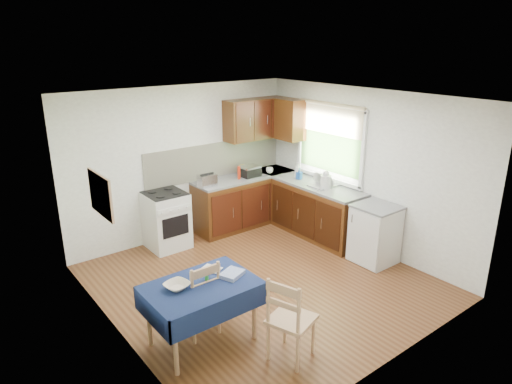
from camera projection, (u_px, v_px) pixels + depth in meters
floor at (262, 281)px, 6.30m from camera, size 4.20×4.20×0.00m
ceiling at (263, 98)px, 5.50m from camera, size 4.00×4.20×0.02m
wall_back at (182, 163)px, 7.47m from camera, size 4.00×0.02×2.50m
wall_front at (400, 253)px, 4.33m from camera, size 4.00×0.02×2.50m
wall_left at (112, 235)px, 4.74m from camera, size 0.02×4.20×2.50m
wall_right at (363, 170)px, 7.06m from camera, size 0.02×4.20×2.50m
base_cabinets at (278, 206)px, 7.89m from camera, size 1.90×2.30×0.86m
worktop_back at (245, 177)px, 7.98m from camera, size 1.90×0.60×0.04m
worktop_right at (318, 186)px, 7.49m from camera, size 0.60×1.70×0.04m
worktop_corner at (273, 171)px, 8.35m from camera, size 0.60×0.60×0.04m
splashback at (216, 160)px, 7.85m from camera, size 2.70×0.02×0.60m
upper_cabinets at (266, 119)px, 7.94m from camera, size 1.20×0.85×0.70m
stove at (166, 220)px, 7.21m from camera, size 0.60×0.61×0.92m
window at (330, 137)px, 7.44m from camera, size 0.04×1.48×1.26m
fridge at (375, 234)px, 6.74m from camera, size 0.58×0.60×0.89m
corkboard at (101, 195)px, 4.87m from camera, size 0.04×0.62×0.47m
dining_table at (201, 293)px, 4.87m from camera, size 1.17×0.80×0.71m
chair_far at (200, 296)px, 5.04m from camera, size 0.40×0.40×0.91m
chair_near at (289, 317)px, 4.61m from camera, size 0.54×0.54×0.96m
toaster at (207, 180)px, 7.38m from camera, size 0.29×0.18×0.22m
sandwich_press at (250, 171)px, 7.93m from camera, size 0.32×0.28×0.19m
sauce_bottle at (239, 173)px, 7.76m from camera, size 0.05×0.05×0.23m
yellow_packet at (242, 169)px, 8.09m from camera, size 0.12×0.09×0.16m
dish_rack at (323, 184)px, 7.43m from camera, size 0.43×0.33×0.21m
kettle at (326, 181)px, 7.26m from camera, size 0.17×0.17×0.29m
cup at (270, 170)px, 8.13m from camera, size 0.13×0.13×0.10m
soap_bottle_a at (297, 170)px, 7.80m from camera, size 0.13×0.13×0.28m
soap_bottle_b at (299, 174)px, 7.77m from camera, size 0.11×0.10×0.19m
soap_bottle_c at (325, 184)px, 7.27m from camera, size 0.18×0.18×0.16m
plate_bowl at (177, 286)px, 4.75m from camera, size 0.30×0.30×0.06m
book at (208, 272)px, 5.08m from camera, size 0.23×0.26×0.02m
spice_jar at (207, 277)px, 4.91m from camera, size 0.04×0.04×0.08m
tea_towel at (232, 274)px, 5.00m from camera, size 0.31×0.28×0.05m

